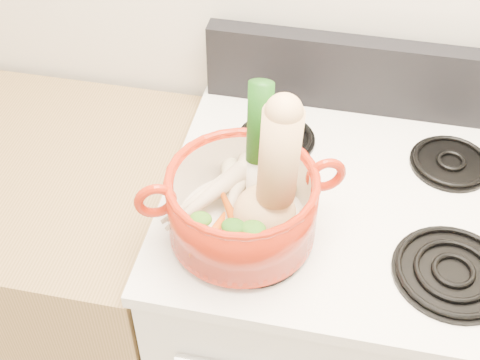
% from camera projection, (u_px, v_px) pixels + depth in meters
% --- Properties ---
extents(stove_body, '(0.76, 0.65, 0.92)m').
position_uv_depth(stove_body, '(333.00, 330.00, 1.71)').
color(stove_body, white).
rests_on(stove_body, floor).
extents(cooktop, '(0.78, 0.67, 0.03)m').
position_uv_depth(cooktop, '(355.00, 203.00, 1.38)').
color(cooktop, white).
rests_on(cooktop, stove_body).
extents(control_backsplash, '(0.76, 0.05, 0.18)m').
position_uv_depth(control_backsplash, '(372.00, 77.00, 1.51)').
color(control_backsplash, black).
rests_on(control_backsplash, cooktop).
extents(burner_front_left, '(0.22, 0.22, 0.02)m').
position_uv_depth(burner_front_left, '(250.00, 239.00, 1.28)').
color(burner_front_left, black).
rests_on(burner_front_left, cooktop).
extents(burner_front_right, '(0.22, 0.22, 0.02)m').
position_uv_depth(burner_front_right, '(453.00, 271.00, 1.22)').
color(burner_front_right, black).
rests_on(burner_front_right, cooktop).
extents(burner_back_left, '(0.17, 0.17, 0.02)m').
position_uv_depth(burner_back_left, '(276.00, 138.00, 1.49)').
color(burner_back_left, black).
rests_on(burner_back_left, cooktop).
extents(burner_back_right, '(0.17, 0.17, 0.02)m').
position_uv_depth(burner_back_right, '(451.00, 162.00, 1.43)').
color(burner_back_right, black).
rests_on(burner_back_right, cooktop).
extents(dutch_oven, '(0.37, 0.37, 0.14)m').
position_uv_depth(dutch_oven, '(242.00, 205.00, 1.23)').
color(dutch_oven, '#A11E09').
rests_on(dutch_oven, burner_front_left).
extents(pot_handle_left, '(0.08, 0.05, 0.08)m').
position_uv_depth(pot_handle_left, '(155.00, 201.00, 1.18)').
color(pot_handle_left, '#A11E09').
rests_on(pot_handle_left, dutch_oven).
extents(pot_handle_right, '(0.08, 0.05, 0.08)m').
position_uv_depth(pot_handle_right, '(326.00, 175.00, 1.22)').
color(pot_handle_right, '#A11E09').
rests_on(pot_handle_right, dutch_oven).
extents(squash, '(0.16, 0.15, 0.29)m').
position_uv_depth(squash, '(266.00, 176.00, 1.14)').
color(squash, '#DEB471').
rests_on(squash, dutch_oven).
extents(leek, '(0.05, 0.09, 0.29)m').
position_uv_depth(leek, '(258.00, 151.00, 1.18)').
color(leek, white).
rests_on(leek, dutch_oven).
extents(ginger, '(0.10, 0.08, 0.05)m').
position_uv_depth(ginger, '(271.00, 183.00, 1.30)').
color(ginger, '#D6C284').
rests_on(ginger, dutch_oven).
extents(parsnip_0, '(0.08, 0.22, 0.06)m').
position_uv_depth(parsnip_0, '(229.00, 196.00, 1.28)').
color(parsnip_0, '#F0E8C3').
rests_on(parsnip_0, dutch_oven).
extents(parsnip_1, '(0.17, 0.18, 0.06)m').
position_uv_depth(parsnip_1, '(206.00, 192.00, 1.27)').
color(parsnip_1, beige).
rests_on(parsnip_1, dutch_oven).
extents(parsnip_2, '(0.06, 0.19, 0.06)m').
position_uv_depth(parsnip_2, '(235.00, 193.00, 1.26)').
color(parsnip_2, beige).
rests_on(parsnip_2, dutch_oven).
extents(parsnip_3, '(0.15, 0.18, 0.06)m').
position_uv_depth(parsnip_3, '(205.00, 198.00, 1.25)').
color(parsnip_3, beige).
rests_on(parsnip_3, dutch_oven).
extents(carrot_0, '(0.05, 0.17, 0.05)m').
position_uv_depth(carrot_0, '(238.00, 225.00, 1.22)').
color(carrot_0, '#C85E0A').
rests_on(carrot_0, dutch_oven).
extents(carrot_1, '(0.07, 0.15, 0.04)m').
position_uv_depth(carrot_1, '(215.00, 231.00, 1.21)').
color(carrot_1, '#E0580B').
rests_on(carrot_1, dutch_oven).
extents(carrot_2, '(0.12, 0.17, 0.05)m').
position_uv_depth(carrot_2, '(237.00, 228.00, 1.21)').
color(carrot_2, '#B84309').
rests_on(carrot_2, dutch_oven).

